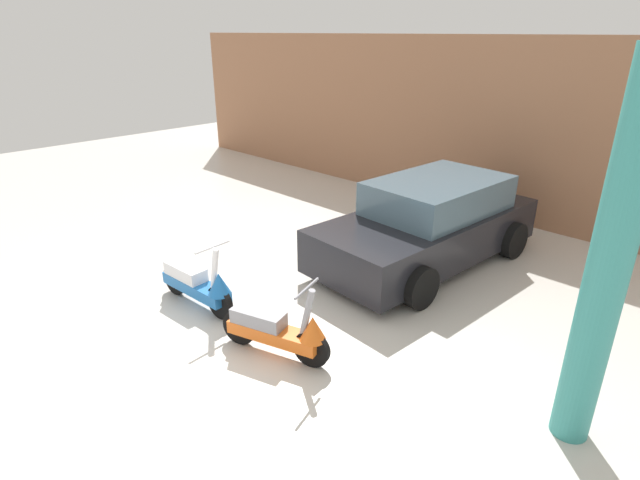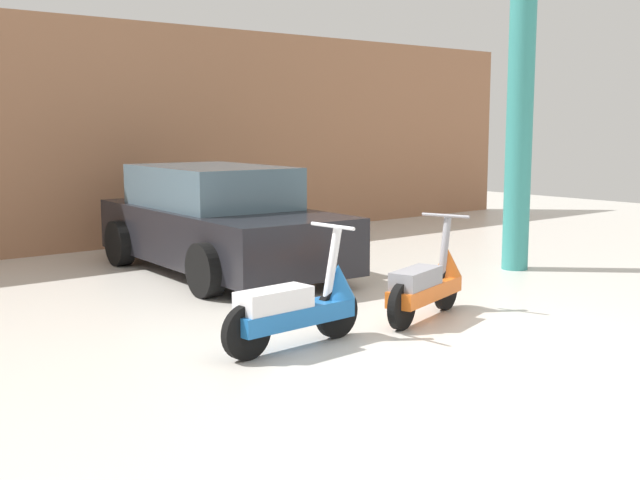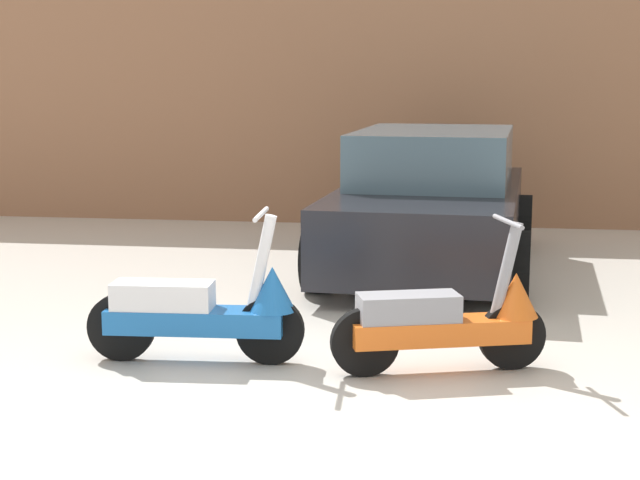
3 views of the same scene
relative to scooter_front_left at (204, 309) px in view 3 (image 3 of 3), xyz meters
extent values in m
plane|color=silver|center=(0.97, -0.67, -0.38)|extent=(28.00, 28.00, 0.00)
cube|color=#9E6B4C|center=(0.97, 6.58, 1.44)|extent=(19.60, 0.12, 3.65)
cylinder|color=black|center=(0.46, 0.03, -0.14)|extent=(0.49, 0.11, 0.48)
cylinder|color=black|center=(-0.60, -0.04, -0.14)|extent=(0.49, 0.11, 0.48)
cube|color=#1E66B2|center=(-0.07, 0.00, -0.08)|extent=(1.27, 0.37, 0.17)
cube|color=white|center=(-0.29, -0.02, 0.09)|extent=(0.72, 0.32, 0.19)
cylinder|color=white|center=(0.41, 0.02, 0.34)|extent=(0.23, 0.10, 0.68)
cylinder|color=white|center=(0.41, 0.02, 0.68)|extent=(0.07, 0.56, 0.03)
cone|color=#1E66B2|center=(0.48, 0.03, 0.16)|extent=(0.34, 0.34, 0.31)
cylinder|color=black|center=(2.14, 0.15, -0.15)|extent=(0.47, 0.22, 0.47)
cylinder|color=black|center=(1.15, -0.15, -0.15)|extent=(0.47, 0.22, 0.47)
cube|color=orange|center=(1.65, 0.00, -0.09)|extent=(1.25, 0.63, 0.16)
cube|color=gray|center=(1.44, -0.07, 0.08)|extent=(0.73, 0.46, 0.18)
cylinder|color=gray|center=(2.09, 0.14, 0.32)|extent=(0.23, 0.14, 0.66)
cylinder|color=gray|center=(2.09, 0.14, 0.65)|extent=(0.19, 0.53, 0.03)
cone|color=orange|center=(2.16, 0.16, 0.14)|extent=(0.39, 0.39, 0.30)
cube|color=black|center=(1.46, 3.58, 0.15)|extent=(2.06, 4.34, 0.70)
cube|color=slate|center=(1.48, 3.84, 0.77)|extent=(1.71, 2.47, 0.55)
cylinder|color=black|center=(2.28, 2.21, -0.06)|extent=(0.27, 0.66, 0.64)
cylinder|color=black|center=(0.46, 2.34, -0.06)|extent=(0.27, 0.66, 0.64)
cylinder|color=black|center=(2.46, 4.83, -0.06)|extent=(0.27, 0.66, 0.64)
cylinder|color=black|center=(0.64, 4.95, -0.06)|extent=(0.27, 0.66, 0.64)
camera|label=1|loc=(5.66, -3.32, 3.34)|focal=28.00mm
camera|label=2|loc=(-4.35, -5.54, 1.61)|focal=45.00mm
camera|label=3|loc=(1.77, -6.52, 1.65)|focal=55.00mm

